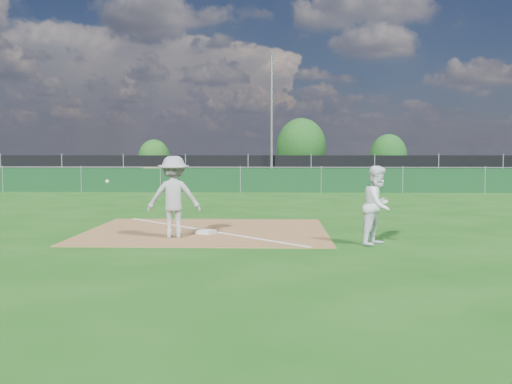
# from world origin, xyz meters

# --- Properties ---
(ground) EXTENTS (90.00, 90.00, 0.00)m
(ground) POSITION_xyz_m (0.00, 10.00, 0.00)
(ground) COLOR #154B10
(ground) RESTS_ON ground
(infield_dirt) EXTENTS (6.00, 5.00, 0.02)m
(infield_dirt) POSITION_xyz_m (0.00, 1.00, 0.01)
(infield_dirt) COLOR brown
(infield_dirt) RESTS_ON ground
(foul_line) EXTENTS (5.01, 5.01, 0.01)m
(foul_line) POSITION_xyz_m (0.00, 1.00, 0.03)
(foul_line) COLOR white
(foul_line) RESTS_ON infield_dirt
(green_fence) EXTENTS (44.00, 0.05, 1.20)m
(green_fence) POSITION_xyz_m (0.00, 15.00, 0.60)
(green_fence) COLOR #0E3418
(green_fence) RESTS_ON ground
(dirt_mound) EXTENTS (3.38, 2.60, 1.17)m
(dirt_mound) POSITION_xyz_m (-5.00, 18.50, 0.58)
(dirt_mound) COLOR #997F4A
(dirt_mound) RESTS_ON ground
(black_fence) EXTENTS (46.00, 0.04, 1.80)m
(black_fence) POSITION_xyz_m (0.00, 23.00, 0.90)
(black_fence) COLOR black
(black_fence) RESTS_ON ground
(parking_lot) EXTENTS (46.00, 9.00, 0.01)m
(parking_lot) POSITION_xyz_m (0.00, 28.00, 0.01)
(parking_lot) COLOR black
(parking_lot) RESTS_ON ground
(light_pole) EXTENTS (0.16, 0.16, 8.00)m
(light_pole) POSITION_xyz_m (1.50, 22.70, 4.00)
(light_pole) COLOR slate
(light_pole) RESTS_ON ground
(first_base) EXTENTS (0.52, 0.52, 0.08)m
(first_base) POSITION_xyz_m (0.04, 0.50, 0.06)
(first_base) COLOR silver
(first_base) RESTS_ON infield_dirt
(play_at_first) EXTENTS (2.19, 0.83, 1.89)m
(play_at_first) POSITION_xyz_m (-0.61, -0.18, 0.96)
(play_at_first) COLOR #AAABAD
(play_at_first) RESTS_ON infield_dirt
(runner) EXTENTS (1.00, 1.05, 1.71)m
(runner) POSITION_xyz_m (3.94, -0.94, 0.85)
(runner) COLOR white
(runner) RESTS_ON ground
(car_left) EXTENTS (4.77, 2.31, 1.57)m
(car_left) POSITION_xyz_m (-5.61, 27.86, 0.80)
(car_left) COLOR #A5A8AD
(car_left) RESTS_ON parking_lot
(car_mid) EXTENTS (5.34, 2.89, 1.67)m
(car_mid) POSITION_xyz_m (0.85, 27.81, 0.85)
(car_mid) COLOR black
(car_mid) RESTS_ON parking_lot
(car_right) EXTENTS (4.50, 3.08, 1.21)m
(car_right) POSITION_xyz_m (6.86, 28.25, 0.62)
(car_right) COLOR black
(car_right) RESTS_ON parking_lot
(tree_left) EXTENTS (2.57, 2.57, 3.05)m
(tree_left) POSITION_xyz_m (-8.33, 33.81, 1.57)
(tree_left) COLOR #382316
(tree_left) RESTS_ON ground
(tree_mid) EXTENTS (4.01, 4.01, 4.76)m
(tree_mid) POSITION_xyz_m (3.85, 33.38, 2.45)
(tree_mid) COLOR #382316
(tree_mid) RESTS_ON ground
(tree_right) EXTENTS (2.90, 2.90, 3.45)m
(tree_right) POSITION_xyz_m (10.80, 32.82, 1.77)
(tree_right) COLOR #382316
(tree_right) RESTS_ON ground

